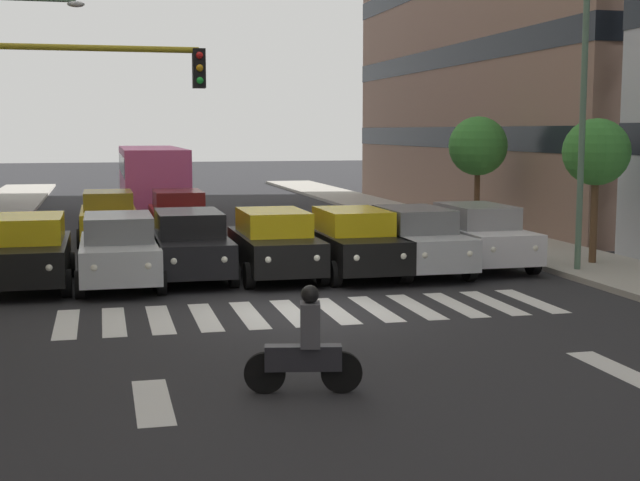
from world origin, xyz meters
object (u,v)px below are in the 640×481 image
motorcycle_with_rider (305,349)px  street_lamp_right (0,92)px  street_tree_1 (478,147)px  car_1 (416,240)px  car_3 (274,243)px  car_0 (478,235)px  car_row2_1 (179,216)px  car_5 (119,250)px  car_row2_0 (109,216)px  car_2 (354,242)px  car_6 (29,251)px  bus_behind_traffic (151,174)px  traffic_light_gantry (33,131)px  street_tree_0 (596,153)px  car_4 (190,245)px  street_lamp_left (564,86)px

motorcycle_with_rider → street_lamp_right: bearing=-72.5°
street_tree_1 → motorcycle_with_rider: bearing=59.3°
car_1 → car_3: size_ratio=1.00×
car_0 → car_row2_1: (7.50, -7.72, 0.00)m
car_5 → car_row2_0: 8.70m
car_3 → street_tree_1: bearing=-141.1°
car_0 → car_2: (3.71, 0.58, 0.00)m
street_tree_1 → car_6: bearing=25.6°
car_1 → bus_behind_traffic: (5.87, -17.38, 0.97)m
car_6 → motorcycle_with_rider: car_6 is taller
car_1 → traffic_light_gantry: bearing=24.8°
car_6 → street_tree_0: street_tree_0 is taller
car_6 → bus_behind_traffic: 17.71m
street_tree_0 → street_tree_1: size_ratio=0.96×
car_3 → traffic_light_gantry: 7.60m
car_5 → bus_behind_traffic: size_ratio=0.42×
car_6 → street_lamp_right: 9.59m
car_3 → car_0: bearing=-176.2°
bus_behind_traffic → street_lamp_right: size_ratio=1.33×
bus_behind_traffic → street_tree_0: bearing=121.7°
car_5 → bus_behind_traffic: 17.63m
traffic_light_gantry → car_2: bearing=-150.7°
street_tree_0 → street_lamp_right: bearing=-29.1°
motorcycle_with_rider → street_tree_1: street_tree_1 is taller
car_4 → traffic_light_gantry: size_ratio=0.81×
car_row2_0 → car_row2_1: (-2.31, 0.30, 0.00)m
car_row2_0 → traffic_light_gantry: size_ratio=0.81×
car_6 → street_tree_0: 14.93m
street_lamp_left → street_tree_1: size_ratio=1.88×
car_1 → street_lamp_right: street_lamp_right is taller
car_1 → car_4: size_ratio=1.00×
car_4 → street_tree_1: street_tree_1 is taller
car_1 → car_2: same height
car_4 → street_lamp_right: (5.20, -8.24, 4.09)m
car_2 → car_row2_1: (3.79, -8.30, 0.00)m
car_row2_0 → street_tree_0: (-12.82, 8.86, 2.25)m
car_0 → car_row2_0: same height
car_6 → street_tree_1: street_tree_1 is taller
car_2 → bus_behind_traffic: size_ratio=0.42×
car_2 → car_4: 4.20m
traffic_light_gantry → car_3: bearing=-141.0°
traffic_light_gantry → street_tree_1: size_ratio=1.35×
car_row2_0 → car_1: bearing=132.3°
car_5 → motorcycle_with_rider: size_ratio=2.64×
street_tree_0 → street_tree_1: bearing=-88.5°
car_2 → street_lamp_left: street_lamp_left is taller
car_1 → street_tree_1: 8.89m
car_3 → car_6: size_ratio=1.00×
car_4 → street_tree_0: size_ratio=1.13×
street_tree_1 → bus_behind_traffic: bearing=-43.8°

